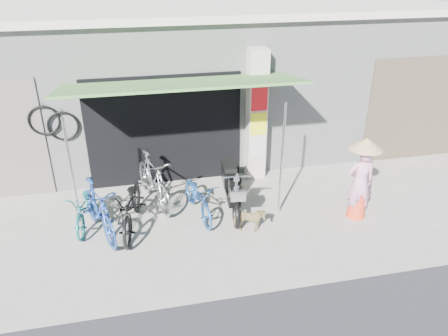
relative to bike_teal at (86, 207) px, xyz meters
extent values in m
plane|color=#A49E94|center=(2.91, -1.10, -0.40)|extent=(80.00, 80.00, 0.00)
cube|color=#A6ABA3|center=(2.91, 4.00, 1.35)|extent=(12.00, 5.00, 3.50)
cube|color=silver|center=(2.91, 4.00, 3.18)|extent=(12.30, 5.30, 0.16)
cube|color=black|center=(1.71, 1.48, 0.85)|extent=(3.40, 0.06, 2.50)
cube|color=black|center=(1.71, 1.49, 0.15)|extent=(3.06, 0.04, 1.10)
torus|color=black|center=(-0.39, 1.44, 1.15)|extent=(0.65, 0.05, 0.65)
cylinder|color=silver|center=(-0.39, 1.46, 1.47)|extent=(0.02, 0.02, 0.12)
torus|color=black|center=(-0.74, 1.44, 1.30)|extent=(0.65, 0.05, 0.65)
cylinder|color=silver|center=(-0.74, 1.46, 1.62)|extent=(0.02, 0.02, 0.12)
cube|color=beige|center=(3.76, 1.35, 1.10)|extent=(0.42, 0.42, 3.00)
cube|color=red|center=(3.76, 1.13, 1.55)|extent=(0.36, 0.02, 0.52)
cube|color=#F5F51B|center=(3.76, 1.13, 0.98)|extent=(0.36, 0.02, 0.52)
cube|color=beige|center=(3.76, 1.13, 0.42)|extent=(0.36, 0.02, 0.50)
cube|color=#437133|center=(2.01, 0.55, 2.15)|extent=(4.60, 1.88, 0.35)
cylinder|color=silver|center=(-0.09, -0.35, 0.78)|extent=(0.05, 0.05, 2.36)
cylinder|color=silver|center=(3.81, -0.35, 0.78)|extent=(0.05, 0.05, 2.36)
cube|color=brown|center=(7.91, 1.49, 0.90)|extent=(2.60, 0.06, 2.60)
imported|color=#186C6A|center=(0.00, 0.00, 0.00)|extent=(0.73, 1.57, 0.79)
imported|color=navy|center=(0.27, -0.39, 0.13)|extent=(1.08, 1.82, 1.06)
imported|color=black|center=(0.88, -0.32, 0.09)|extent=(0.94, 1.93, 0.97)
imported|color=#9E9EA2|center=(1.34, 0.54, 0.16)|extent=(1.03, 1.92, 1.11)
imported|color=#1F4E8E|center=(2.18, -0.13, 0.02)|extent=(0.79, 1.64, 0.83)
imported|color=#A58057|center=(3.02, -0.91, -0.14)|extent=(0.67, 0.47, 0.52)
torus|color=black|center=(2.82, -0.70, -0.12)|extent=(0.15, 0.57, 0.56)
torus|color=black|center=(2.95, 0.68, -0.12)|extent=(0.15, 0.57, 0.56)
cube|color=black|center=(2.89, -0.01, -0.04)|extent=(0.33, 1.03, 0.11)
cube|color=black|center=(2.92, 0.36, 0.20)|extent=(0.33, 0.61, 0.36)
cube|color=black|center=(2.92, 0.36, 0.42)|extent=(0.31, 0.61, 0.10)
cube|color=black|center=(2.84, -0.48, 0.26)|extent=(0.24, 0.13, 0.60)
cylinder|color=silver|center=(2.82, -0.66, 0.69)|extent=(0.55, 0.09, 0.03)
cube|color=silver|center=(2.80, -0.86, 0.43)|extent=(0.30, 0.24, 0.21)
imported|color=pink|center=(5.28, -0.82, 0.36)|extent=(0.57, 0.40, 1.52)
cone|color=red|center=(5.28, -0.82, -0.17)|extent=(0.38, 0.38, 0.46)
cone|color=tan|center=(5.28, -0.82, 1.19)|extent=(0.64, 0.64, 0.22)
camera|label=1|loc=(1.10, -7.59, 4.43)|focal=35.00mm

